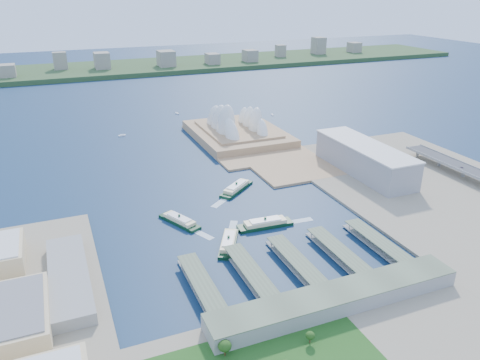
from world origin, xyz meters
name	(u,v)px	position (x,y,z in m)	size (l,w,h in m)	color
ground	(246,231)	(0.00, 0.00, 0.00)	(3000.00, 3000.00, 0.00)	#0E2441
east_land	(472,209)	(240.00, -50.00, 1.50)	(240.00, 500.00, 3.00)	gray
peninsula	(244,141)	(107.50, 260.00, 1.50)	(135.00, 220.00, 3.00)	tan
far_shore	(107,69)	(0.00, 980.00, 6.00)	(2200.00, 260.00, 12.00)	#2D4926
opera_house	(238,118)	(105.00, 280.00, 32.00)	(134.00, 180.00, 58.00)	white
toaster_building	(364,159)	(195.00, 80.00, 20.50)	(45.00, 155.00, 35.00)	gray
ferry_wharves	(296,263)	(14.00, -75.00, 4.65)	(184.00, 90.00, 9.30)	#536149
terminal_building	(337,299)	(15.00, -135.00, 9.00)	(200.00, 28.00, 12.00)	gray
far_skyline	(107,58)	(0.00, 960.00, 39.50)	(1900.00, 140.00, 55.00)	gray
ferry_a	(179,219)	(-55.67, 39.92, 4.82)	(12.99, 51.02, 9.65)	black
ferry_b	(236,186)	(27.69, 93.16, 5.24)	(14.11, 55.43, 10.48)	black
ferry_c	(229,241)	(-25.47, -19.24, 4.98)	(13.40, 52.65, 9.96)	black
ferry_d	(265,222)	(20.95, 0.57, 5.28)	(14.23, 55.90, 10.57)	black
boat_b	(122,135)	(-61.03, 358.43, 1.50)	(3.88, 11.09, 3.00)	white
boat_c	(272,115)	(215.82, 383.64, 1.15)	(2.98, 10.22, 2.30)	white
boat_e	(177,113)	(56.22, 459.43, 1.41)	(3.67, 11.52, 2.83)	white
car_c	(462,167)	(296.00, 20.54, 15.44)	(1.64, 4.04, 1.17)	slate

